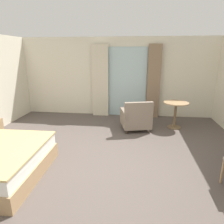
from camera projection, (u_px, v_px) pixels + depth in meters
The scene contains 7 objects.
ground at pixel (99, 169), 3.69m from camera, with size 6.83×7.26×0.10m, color #564C47.
wall_back at pixel (117, 77), 6.52m from camera, with size 6.43×0.12×2.52m, color silver.
balcony_glass_door at pixel (127, 83), 6.45m from camera, with size 1.26×0.02×2.21m, color silver.
curtain_panel_left at pixel (100, 81), 6.44m from camera, with size 0.53×0.10×2.29m, color beige.
curtain_panel_right at pixel (154, 82), 6.24m from camera, with size 0.40×0.10×2.29m, color #897056.
armchair_by_window at pixel (136, 118), 5.39m from camera, with size 0.90×0.92×0.84m.
round_cafe_table at pixel (176, 109), 5.48m from camera, with size 0.67×0.67×0.74m.
Camera 1 is at (0.63, -3.18, 2.02)m, focal length 31.90 mm.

